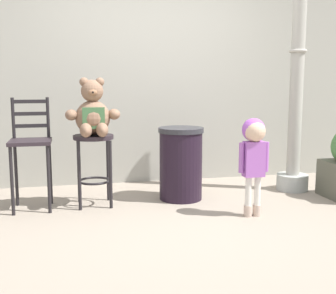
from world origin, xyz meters
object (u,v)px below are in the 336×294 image
bar_stool_with_teddy (94,155)px  bar_chair_empty (31,147)px  child_walking (254,146)px  teddy_bear (93,114)px  trash_bin (181,163)px  lamppost (296,97)px

bar_stool_with_teddy → bar_chair_empty: bar_chair_empty is taller
bar_stool_with_teddy → child_walking: child_walking is taller
teddy_bear → trash_bin: (0.90, 0.06, -0.54)m
teddy_bear → bar_chair_empty: bearing=176.1°
teddy_bear → trash_bin: teddy_bear is taller
trash_bin → bar_stool_with_teddy: bearing=-177.7°
bar_stool_with_teddy → lamppost: (2.25, 0.13, 0.55)m
trash_bin → teddy_bear: bearing=-176.0°
teddy_bear → child_walking: teddy_bear is taller
teddy_bear → trash_bin: bearing=4.0°
bar_stool_with_teddy → bar_chair_empty: bearing=178.7°
child_walking → trash_bin: child_walking is taller
child_walking → bar_chair_empty: (-2.00, 0.70, -0.05)m
child_walking → teddy_bear: bearing=68.4°
bar_stool_with_teddy → child_walking: size_ratio=0.78×
trash_bin → lamppost: 1.51m
teddy_bear → trash_bin: size_ratio=0.74×
bar_stool_with_teddy → child_walking: 1.57m
teddy_bear → child_walking: (1.41, -0.66, -0.26)m
child_walking → bar_stool_with_teddy: bearing=67.5°
trash_bin → bar_chair_empty: 1.52m
lamppost → bar_chair_empty: lamppost is taller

